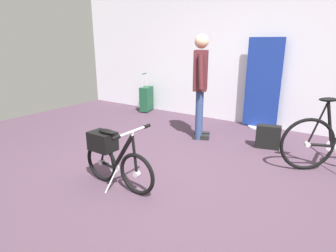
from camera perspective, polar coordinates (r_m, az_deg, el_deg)
The scene contains 7 objects.
ground_plane at distance 3.32m, azimuth 0.35°, elevation -10.12°, with size 8.06×8.06×0.00m, color #473342.
back_wall at distance 5.39m, azimuth 17.08°, elevation 16.24°, with size 8.06×0.10×3.03m, color silver.
floor_banner_stand at distance 5.21m, azimuth 18.36°, elevation 7.01°, with size 0.60×0.36×1.56m.
folding_bike_foreground at distance 3.06m, azimuth -11.08°, elevation -5.82°, with size 0.95×0.53×0.68m.
visitor_near_wall at distance 4.41m, azimuth 6.54°, elevation 8.89°, with size 0.36×0.49×1.59m.
rolling_suitcase at distance 6.25m, azimuth -4.34°, elevation 5.50°, with size 0.26×0.39×0.83m.
backpack_on_floor at distance 4.35m, azimuth 19.38°, elevation -2.07°, with size 0.36×0.24×0.34m.
Camera 1 is at (1.64, -2.46, 1.50)m, focal length 30.41 mm.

